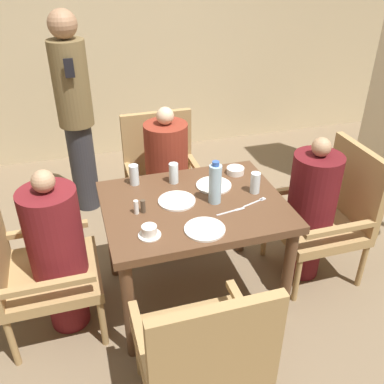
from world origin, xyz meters
name	(u,v)px	position (x,y,z in m)	size (l,w,h in m)	color
ground_plane	(194,293)	(0.00, 0.00, 0.00)	(16.00, 16.00, 0.00)	#7A664C
wall_back	(123,20)	(0.00, 2.44, 1.40)	(8.00, 0.06, 2.80)	#C6B289
dining_table	(194,218)	(0.00, 0.00, 0.63)	(1.08, 0.85, 0.74)	brown
chair_left_side	(32,265)	(-0.98, 0.00, 0.49)	(0.56, 0.56, 0.95)	#A88451
diner_in_left_chair	(58,252)	(-0.82, 0.00, 0.55)	(0.32, 0.32, 1.08)	maroon
chair_far_side	(163,174)	(0.00, 0.86, 0.49)	(0.56, 0.56, 0.95)	#A88451
diner_in_far_chair	(167,175)	(0.00, 0.70, 0.56)	(0.32, 0.32, 1.10)	maroon
chair_right_side	(330,212)	(0.98, 0.00, 0.49)	(0.56, 0.56, 0.95)	#A88451
diner_in_right_chair	(311,209)	(0.82, 0.00, 0.54)	(0.32, 0.32, 1.06)	#5B1419
chair_near_corner	(203,354)	(-0.22, -0.86, 0.49)	(0.56, 0.56, 0.95)	#A88451
standing_host	(75,111)	(-0.59, 1.35, 0.90)	(0.28, 0.32, 1.67)	#2D2D33
plate_main_left	(177,201)	(-0.10, 0.04, 0.75)	(0.23, 0.23, 0.01)	white
plate_main_right	(205,229)	(-0.03, -0.28, 0.75)	(0.23, 0.23, 0.01)	white
plate_dessert_center	(214,185)	(0.18, 0.15, 0.75)	(0.23, 0.23, 0.01)	white
teacup_with_saucer	(149,232)	(-0.32, -0.25, 0.77)	(0.12, 0.12, 0.06)	white
bowl_small	(235,171)	(0.37, 0.27, 0.76)	(0.12, 0.12, 0.04)	white
water_bottle	(215,184)	(0.12, -0.03, 0.87)	(0.08, 0.08, 0.27)	#A3C6DB
glass_tall_near	(174,173)	(-0.05, 0.27, 0.81)	(0.06, 0.06, 0.13)	silver
glass_tall_mid	(134,175)	(-0.30, 0.32, 0.81)	(0.06, 0.06, 0.13)	silver
glass_tall_far	(255,183)	(0.40, 0.01, 0.81)	(0.06, 0.06, 0.13)	silver
salt_shaker	(136,207)	(-0.35, -0.02, 0.78)	(0.03, 0.03, 0.09)	white
pepper_shaker	(143,206)	(-0.31, -0.02, 0.78)	(0.03, 0.03, 0.08)	#4C3D2D
fork_beside_plate	(257,201)	(0.36, -0.10, 0.74)	(0.17, 0.07, 0.00)	silver
knife_beside_plate	(232,211)	(0.18, -0.16, 0.74)	(0.18, 0.04, 0.00)	silver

